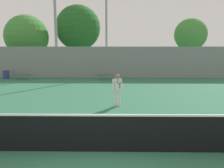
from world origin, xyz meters
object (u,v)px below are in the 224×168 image
bench_courtside_far (105,75)px  tennis_player (118,88)px  trash_bin (6,75)px  bench_courtside_near (23,75)px  light_pole_far_right (55,17)px  tree_dark_dense (27,37)px  light_pole_near_left (106,4)px  tree_green_tall (191,35)px  tennis_net (98,133)px  tree_green_broad (78,28)px

bench_courtside_far → tennis_player: bearing=-83.6°
trash_bin → tennis_player: bearing=-43.9°
bench_courtside_near → bench_courtside_far: bearing=-0.0°
light_pole_far_right → tree_dark_dense: size_ratio=1.47×
bench_courtside_near → tree_dark_dense: (-2.32, 7.36, 3.99)m
light_pole_near_left → tree_green_tall: 11.98m
tennis_net → light_pole_far_right: size_ratio=1.18×
tree_green_broad → light_pole_near_left: bearing=-57.4°
bench_courtside_far → tree_green_broad: size_ratio=0.19×
tennis_net → tree_green_broad: tree_green_broad is taller
tennis_net → bench_courtside_near: (-8.31, 14.82, -0.11)m
tennis_net → tree_dark_dense: (-10.63, 22.18, 3.88)m
light_pole_near_left → tree_green_tall: size_ratio=1.83×
bench_courtside_near → light_pole_near_left: (7.86, 2.29, 6.88)m
bench_courtside_far → tree_green_tall: bearing=36.6°
tree_green_broad → tree_dark_dense: size_ratio=1.19×
tree_green_tall → tree_dark_dense: (-20.53, -0.37, -0.23)m
tennis_net → tree_dark_dense: size_ratio=1.73×
light_pole_near_left → tennis_player: bearing=-85.2°
light_pole_far_right → tree_dark_dense: light_pole_far_right is taller
tennis_net → tennis_player: (0.58, 4.92, 0.36)m
light_pole_far_right → trash_bin: (-4.59, -1.39, -5.52)m
light_pole_far_right → trash_bin: size_ratio=13.08×
tennis_net → tennis_player: tennis_player is taller
tree_green_tall → tree_dark_dense: size_ratio=0.94×
tennis_net → tennis_player: 4.96m
bench_courtside_far → light_pole_near_left: size_ratio=0.13×
tennis_player → trash_bin: (-10.60, 10.18, -0.49)m
bench_courtside_near → tree_green_tall: (18.21, 7.73, 4.22)m
bench_courtside_near → tree_green_broad: bearing=64.5°
bench_courtside_far → trash_bin: bearing=178.3°
light_pole_near_left → trash_bin: 11.97m
bench_courtside_far → tree_dark_dense: 13.12m
bench_courtside_near → tree_dark_dense: 8.68m
light_pole_near_left → tree_dark_dense: bearing=153.5°
bench_courtside_near → tree_green_broad: size_ratio=0.19×
bench_courtside_near → tree_green_tall: size_ratio=0.24×
light_pole_near_left → tree_dark_dense: 11.74m
tree_green_broad → tennis_player: bearing=-75.0°
light_pole_near_left → tennis_net: bearing=-88.5°
tennis_net → trash_bin: bearing=123.6°
tennis_net → trash_bin: (-10.02, 15.10, -0.13)m
tennis_player → bench_courtside_far: (-1.10, 9.91, -0.47)m
tree_dark_dense → trash_bin: bearing=-85.1°
tree_green_broad → tree_dark_dense: bearing=-171.0°
bench_courtside_near → tree_green_broad: tree_green_broad is taller
tennis_net → light_pole_far_right: light_pole_far_right is taller
light_pole_far_right → tree_green_broad: (1.10, 6.69, -0.34)m
trash_bin → tennis_net: bearing=-56.4°
light_pole_near_left → tree_dark_dense: size_ratio=1.72×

